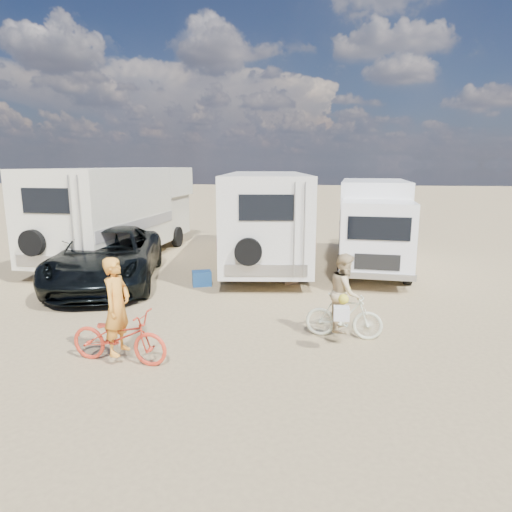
# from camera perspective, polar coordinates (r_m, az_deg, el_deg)

# --- Properties ---
(ground) EXTENTS (140.00, 140.00, 0.00)m
(ground) POSITION_cam_1_polar(r_m,az_deg,el_deg) (9.04, -4.78, -10.81)
(ground) COLOR tan
(ground) RESTS_ON ground
(rv_main) EXTENTS (3.49, 8.70, 3.15)m
(rv_main) POSITION_cam_1_polar(r_m,az_deg,el_deg) (15.73, 1.26, 4.80)
(rv_main) COLOR silver
(rv_main) RESTS_ON ground
(rv_left) EXTENTS (3.13, 8.56, 3.32)m
(rv_left) POSITION_cam_1_polar(r_m,az_deg,el_deg) (17.30, -16.93, 5.21)
(rv_left) COLOR beige
(rv_left) RESTS_ON ground
(box_truck) EXTENTS (2.71, 6.70, 2.91)m
(box_truck) POSITION_cam_1_polar(r_m,az_deg,el_deg) (15.37, 14.82, 3.81)
(box_truck) COLOR white
(box_truck) RESTS_ON ground
(dark_suv) EXTENTS (4.11, 6.35, 1.63)m
(dark_suv) POSITION_cam_1_polar(r_m,az_deg,el_deg) (13.68, -18.50, -0.06)
(dark_suv) COLOR black
(dark_suv) RESTS_ON ground
(bike_man) EXTENTS (1.87, 0.83, 0.95)m
(bike_man) POSITION_cam_1_polar(r_m,az_deg,el_deg) (8.30, -17.16, -9.85)
(bike_man) COLOR red
(bike_man) RESTS_ON ground
(bike_woman) EXTENTS (1.58, 0.63, 0.92)m
(bike_woman) POSITION_cam_1_polar(r_m,az_deg,el_deg) (9.18, 11.19, -7.55)
(bike_woman) COLOR beige
(bike_woman) RESTS_ON ground
(rider_man) EXTENTS (0.48, 0.67, 1.72)m
(rider_man) POSITION_cam_1_polar(r_m,az_deg,el_deg) (8.17, -17.32, -7.33)
(rider_man) COLOR orange
(rider_man) RESTS_ON ground
(rider_woman) EXTENTS (0.68, 0.83, 1.56)m
(rider_woman) POSITION_cam_1_polar(r_m,az_deg,el_deg) (9.08, 11.27, -5.65)
(rider_woman) COLOR tan
(rider_woman) RESTS_ON ground
(bike_parked) EXTENTS (1.81, 1.16, 0.90)m
(bike_parked) POSITION_cam_1_polar(r_m,az_deg,el_deg) (14.28, 15.49, -0.91)
(bike_parked) COLOR #262926
(bike_parked) RESTS_ON ground
(cooler) EXTENTS (0.64, 0.55, 0.43)m
(cooler) POSITION_cam_1_polar(r_m,az_deg,el_deg) (12.99, -6.97, -2.85)
(cooler) COLOR #1E4E90
(cooler) RESTS_ON ground
(crate) EXTENTS (0.54, 0.54, 0.33)m
(crate) POSITION_cam_1_polar(r_m,az_deg,el_deg) (13.20, 4.30, -2.78)
(crate) COLOR #856345
(crate) RESTS_ON ground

